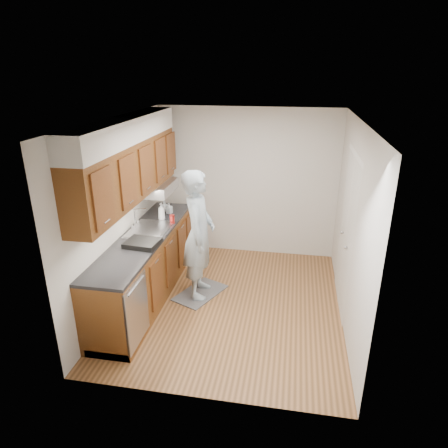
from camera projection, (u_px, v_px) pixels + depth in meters
name	position (u px, v px, depth m)	size (l,w,h in m)	color
floor	(230.00, 303.00, 5.58)	(3.50, 3.50, 0.00)	#8F5E36
ceiling	(232.00, 120.00, 4.67)	(3.50, 3.50, 0.00)	white
wall_left	(121.00, 213.00, 5.37)	(0.02, 3.50, 2.50)	beige
wall_right	(352.00, 227.00, 4.88)	(0.02, 3.50, 2.50)	beige
wall_back	(247.00, 183.00, 6.73)	(3.00, 0.02, 2.50)	beige
counter	(146.00, 265.00, 5.60)	(0.64, 2.80, 1.30)	brown
upper_cabinets	(130.00, 161.00, 5.13)	(0.47, 2.80, 1.21)	brown
closet_door	(346.00, 235.00, 5.24)	(0.02, 1.22, 2.05)	white
floor_mat	(200.00, 293.00, 5.82)	(0.46, 0.79, 0.01)	slate
person	(199.00, 227.00, 5.43)	(0.73, 0.49, 2.07)	#95A9B6
soap_bottle_a	(161.00, 211.00, 5.93)	(0.10, 0.10, 0.27)	silver
soap_bottle_b	(169.00, 208.00, 6.22)	(0.08, 0.08, 0.17)	silver
soap_bottle_c	(165.00, 206.00, 6.29)	(0.14, 0.14, 0.18)	silver
soda_can	(172.00, 219.00, 5.83)	(0.07, 0.07, 0.13)	red
dish_rack	(142.00, 243.00, 5.12)	(0.41, 0.35, 0.07)	black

